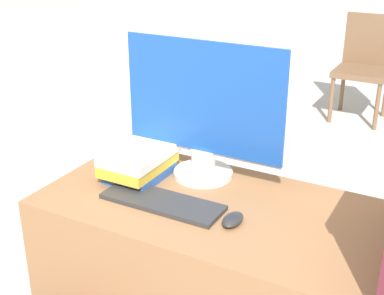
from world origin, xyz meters
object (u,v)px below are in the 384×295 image
mouse (233,220)px  far_chair (365,62)px  monitor (204,107)px  book_stack (139,162)px  keyboard (162,202)px

mouse → far_chair: size_ratio=0.11×
monitor → book_stack: bearing=-149.1°
keyboard → far_chair: size_ratio=0.47×
monitor → book_stack: 0.31m
keyboard → mouse: (0.26, -0.00, 0.01)m
book_stack → far_chair: far_chair is taller
keyboard → book_stack: bearing=143.0°
keyboard → mouse: mouse is taller
book_stack → mouse: bearing=-17.4°
monitor → mouse: 0.43m
mouse → book_stack: book_stack is taller
monitor → far_chair: bearing=90.7°
monitor → keyboard: (-0.02, -0.26, -0.26)m
book_stack → keyboard: bearing=-37.0°
keyboard → book_stack: book_stack is taller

